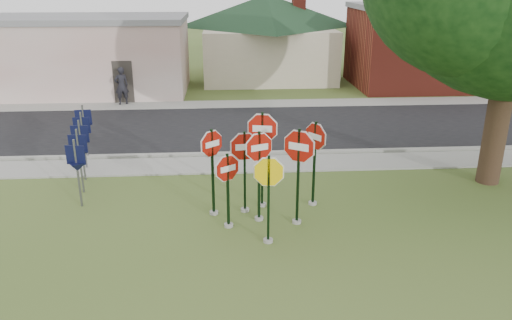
{
  "coord_description": "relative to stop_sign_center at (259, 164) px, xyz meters",
  "views": [
    {
      "loc": [
        -0.88,
        -10.77,
        6.15
      ],
      "look_at": [
        -0.03,
        2.0,
        1.47
      ],
      "focal_mm": 35.0,
      "sensor_mm": 36.0,
      "label": 1
    }
  ],
  "objects": [
    {
      "name": "stop_sign_back_right",
      "position": [
        0.15,
        0.87,
        0.23
      ],
      "size": [
        1.13,
        0.24,
        2.88
      ],
      "color": "gray",
      "rests_on": "ground"
    },
    {
      "name": "building_brick",
      "position": [
        12.0,
        17.2,
        0.79
      ],
      "size": [
        10.2,
        6.2,
        4.75
      ],
      "color": "maroon",
      "rests_on": "ground"
    },
    {
      "name": "building_stucco",
      "position": [
        -9.0,
        16.7,
        0.54
      ],
      "size": [
        12.2,
        6.2,
        4.2
      ],
      "color": "silver",
      "rests_on": "ground"
    },
    {
      "name": "stop_sign_right",
      "position": [
        0.99,
        -0.25,
        0.13
      ],
      "size": [
        1.01,
        0.64,
        2.74
      ],
      "color": "gray",
      "rests_on": "ground"
    },
    {
      "name": "stop_sign_yellow",
      "position": [
        0.14,
        -1.22,
        -0.18
      ],
      "size": [
        1.01,
        0.24,
        2.37
      ],
      "color": "gray",
      "rests_on": "ground"
    },
    {
      "name": "building_house",
      "position": [
        2.0,
        20.7,
        2.04
      ],
      "size": [
        11.6,
        11.6,
        6.2
      ],
      "color": "beige",
      "rests_on": "ground"
    },
    {
      "name": "route_sign_row",
      "position": [
        -5.4,
        3.2,
        -0.39
      ],
      "size": [
        1.43,
        4.63,
        2.0
      ],
      "color": "#59595E",
      "rests_on": "ground"
    },
    {
      "name": "stop_sign_far_right",
      "position": [
        1.62,
        0.87,
        -0.01
      ],
      "size": [
        0.62,
        0.88,
        2.58
      ],
      "color": "gray",
      "rests_on": "ground"
    },
    {
      "name": "stop_sign_left",
      "position": [
        -0.82,
        -0.34,
        -0.36
      ],
      "size": [
        0.81,
        0.54,
        2.12
      ],
      "color": "gray",
      "rests_on": "ground"
    },
    {
      "name": "sidewalk_near",
      "position": [
        -0.0,
        4.2,
        -1.58
      ],
      "size": [
        60.0,
        1.6,
        0.06
      ],
      "primitive_type": "cube",
      "color": "gray",
      "rests_on": "ground"
    },
    {
      "name": "ground",
      "position": [
        -0.0,
        -1.3,
        -1.61
      ],
      "size": [
        120.0,
        120.0,
        0.0
      ],
      "primitive_type": "plane",
      "color": "#415921",
      "rests_on": "ground"
    },
    {
      "name": "stop_sign_center",
      "position": [
        0.0,
        0.0,
        0.0
      ],
      "size": [
        0.98,
        0.43,
        2.59
      ],
      "color": "gray",
      "rests_on": "ground"
    },
    {
      "name": "stop_sign_back_left",
      "position": [
        -0.35,
        0.55,
        -0.11
      ],
      "size": [
        1.07,
        0.24,
        2.44
      ],
      "color": "gray",
      "rests_on": "ground"
    },
    {
      "name": "stop_sign_far_left",
      "position": [
        -1.22,
        0.43,
        -0.05
      ],
      "size": [
        0.76,
        0.67,
        2.54
      ],
      "color": "gray",
      "rests_on": "ground"
    },
    {
      "name": "pedestrian",
      "position": [
        -6.03,
        13.29,
        -0.6
      ],
      "size": [
        0.82,
        0.71,
        1.9
      ],
      "primitive_type": "imported",
      "rotation": [
        0.0,
        0.0,
        3.58
      ],
      "color": "black",
      "rests_on": "sidewalk_far"
    },
    {
      "name": "road",
      "position": [
        -0.0,
        8.7,
        -1.59
      ],
      "size": [
        60.0,
        7.0,
        0.04
      ],
      "primitive_type": "cube",
      "color": "black",
      "rests_on": "ground"
    },
    {
      "name": "curb",
      "position": [
        -0.0,
        5.2,
        -1.54
      ],
      "size": [
        60.0,
        0.2,
        0.14
      ],
      "primitive_type": "cube",
      "color": "gray",
      "rests_on": "ground"
    },
    {
      "name": "sidewalk_far",
      "position": [
        -0.0,
        13.0,
        -1.58
      ],
      "size": [
        60.0,
        1.6,
        0.06
      ],
      "primitive_type": "cube",
      "color": "gray",
      "rests_on": "ground"
    }
  ]
}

